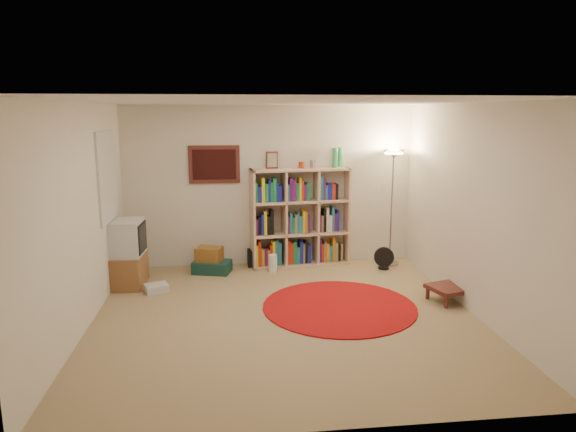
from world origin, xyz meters
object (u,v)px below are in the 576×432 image
Objects in this scene: bookshelf at (298,218)px; side_table at (448,289)px; floor_lamp at (393,169)px; suitcase at (212,267)px; tv_stand at (127,254)px; floor_fan at (384,258)px.

side_table is (1.69, -1.88, -0.57)m from bookshelf.
floor_lamp is 3.15m from suitcase.
floor_lamp is 1.96× the size of tv_stand.
bookshelf is at bearing 172.58° from floor_lamp.
suitcase is at bearing -167.52° from floor_fan.
suitcase is (-1.36, -0.30, -0.66)m from bookshelf.
side_table is (3.04, -1.58, 0.08)m from suitcase.
side_table is at bearing -81.99° from floor_lamp.
bookshelf is 1.54m from suitcase.
tv_stand is 1.67× the size of side_table.
suitcase is at bearing 152.61° from side_table.
tv_stand is 1.50× the size of suitcase.
side_table is at bearing -12.70° from suitcase.
floor_lamp is at bearing -13.78° from bookshelf.
bookshelf reaches higher than floor_lamp.
suitcase is at bearing 25.37° from tv_stand.
tv_stand is (-3.95, -0.58, -1.07)m from floor_lamp.
bookshelf is at bearing 20.36° from tv_stand.
tv_stand is 4.34m from side_table.
floor_fan is 3.80m from tv_stand.
bookshelf reaches higher than tv_stand.
tv_stand is at bearing 165.10° from side_table.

